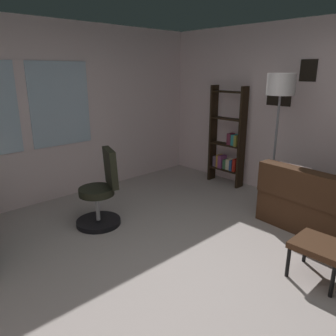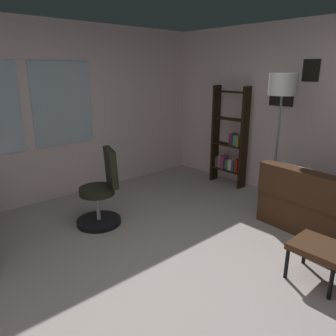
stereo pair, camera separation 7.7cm
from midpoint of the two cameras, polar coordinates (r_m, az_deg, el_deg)
ground_plane at (r=3.25m, az=6.22°, el=-20.04°), size 5.25×5.81×0.10m
wall_back_with_windows at (r=5.08m, az=-19.34°, el=9.12°), size 5.25×0.12×2.58m
footstool at (r=3.38m, az=25.65°, el=-12.85°), size 0.42×0.47×0.37m
office_chair at (r=4.18m, az=-11.07°, el=-4.79°), size 0.57×0.56×0.97m
bookshelf at (r=5.58m, az=11.19°, el=4.41°), size 0.18×0.64×1.66m
floor_lamp at (r=4.59m, az=19.87°, el=12.05°), size 0.36×0.36×1.86m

